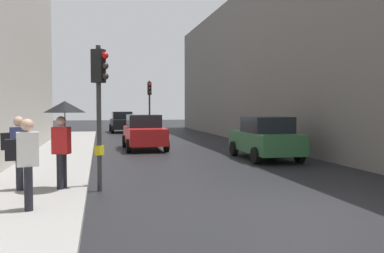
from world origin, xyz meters
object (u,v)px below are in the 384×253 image
(traffic_light_near_right, at_px, (99,91))
(pedestrian_with_black_backpack, at_px, (25,158))
(car_dark_suv, at_px, (122,122))
(traffic_light_far_median, at_px, (150,99))
(car_red_sedan, at_px, (144,132))
(pedestrian_with_umbrella, at_px, (64,120))
(pedestrian_with_grey_backpack, at_px, (17,148))
(car_green_estate, at_px, (265,138))

(traffic_light_near_right, height_order, pedestrian_with_black_backpack, traffic_light_near_right)
(traffic_light_near_right, xyz_separation_m, car_dark_suv, (1.86, 24.49, -1.68))
(traffic_light_far_median, height_order, car_dark_suv, traffic_light_far_median)
(car_red_sedan, bearing_deg, pedestrian_with_umbrella, -106.44)
(pedestrian_with_grey_backpack, bearing_deg, car_dark_suv, 81.24)
(car_dark_suv, relative_size, car_red_sedan, 1.01)
(traffic_light_far_median, relative_size, pedestrian_with_umbrella, 1.83)
(traffic_light_near_right, bearing_deg, car_green_estate, 37.12)
(car_dark_suv, distance_m, pedestrian_with_grey_backpack, 24.96)
(traffic_light_far_median, xyz_separation_m, car_dark_suv, (-1.41, 7.89, -1.82))
(traffic_light_far_median, xyz_separation_m, car_green_estate, (3.38, -11.57, -1.82))
(car_red_sedan, bearing_deg, car_dark_suv, 91.35)
(car_dark_suv, relative_size, pedestrian_with_umbrella, 1.99)
(traffic_light_far_median, distance_m, car_green_estate, 12.19)
(car_green_estate, bearing_deg, traffic_light_far_median, 106.30)
(traffic_light_near_right, height_order, car_red_sedan, traffic_light_near_right)
(car_green_estate, relative_size, car_red_sedan, 1.00)
(pedestrian_with_black_backpack, bearing_deg, traffic_light_near_right, 57.94)
(traffic_light_near_right, distance_m, pedestrian_with_umbrella, 1.14)
(car_red_sedan, distance_m, pedestrian_with_umbrella, 10.83)
(traffic_light_far_median, distance_m, car_dark_suv, 8.22)
(car_dark_suv, bearing_deg, pedestrian_with_black_backpack, -96.96)
(pedestrian_with_black_backpack, relative_size, pedestrian_with_grey_backpack, 1.00)
(pedestrian_with_black_backpack, bearing_deg, traffic_light_far_median, 76.08)
(car_dark_suv, relative_size, pedestrian_with_black_backpack, 2.40)
(pedestrian_with_umbrella, distance_m, pedestrian_with_black_backpack, 2.18)
(traffic_light_near_right, xyz_separation_m, pedestrian_with_umbrella, (-0.86, -0.25, -0.72))
(car_dark_suv, xyz_separation_m, pedestrian_with_grey_backpack, (-3.80, -24.67, 0.29))
(traffic_light_far_median, distance_m, pedestrian_with_umbrella, 17.37)
(car_green_estate, distance_m, pedestrian_with_grey_backpack, 10.05)
(car_red_sedan, xyz_separation_m, pedestrian_with_grey_backpack, (-4.14, -10.27, 0.29))
(car_green_estate, distance_m, pedestrian_with_black_backpack, 10.86)
(traffic_light_far_median, distance_m, car_red_sedan, 6.84)
(pedestrian_with_black_backpack, bearing_deg, pedestrian_with_umbrella, 74.52)
(traffic_light_near_right, relative_size, car_green_estate, 0.88)
(car_green_estate, bearing_deg, pedestrian_with_grey_backpack, -148.79)
(traffic_light_far_median, relative_size, pedestrian_with_grey_backpack, 2.21)
(car_green_estate, distance_m, car_dark_suv, 20.04)
(car_red_sedan, distance_m, pedestrian_with_grey_backpack, 11.07)
(traffic_light_near_right, distance_m, pedestrian_with_black_backpack, 3.00)
(pedestrian_with_grey_backpack, bearing_deg, car_red_sedan, 68.03)
(traffic_light_near_right, bearing_deg, traffic_light_far_median, 78.88)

